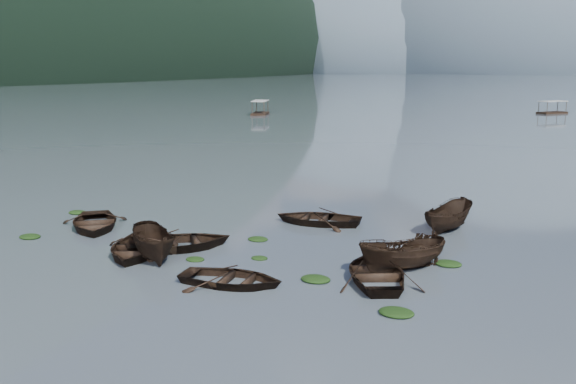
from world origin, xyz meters
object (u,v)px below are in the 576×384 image
at_px(rowboat_3, 376,279).
at_px(pontoon_left, 260,115).
at_px(rowboat_0, 136,254).
at_px(pontoon_centre, 552,114).

bearing_deg(rowboat_3, pontoon_left, -85.72).
relative_size(rowboat_0, rowboat_3, 1.02).
xyz_separation_m(rowboat_0, pontoon_left, (-34.16, 80.20, 0.00)).
xyz_separation_m(rowboat_0, rowboat_3, (11.36, 1.16, 0.00)).
height_order(rowboat_0, pontoon_centre, pontoon_centre).
distance_m(pontoon_left, pontoon_centre, 53.82).
height_order(rowboat_0, rowboat_3, rowboat_0).
bearing_deg(pontoon_left, rowboat_0, -85.85).
bearing_deg(pontoon_left, rowboat_3, -78.98).
bearing_deg(rowboat_3, pontoon_centre, -116.95).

